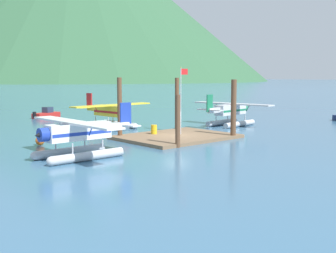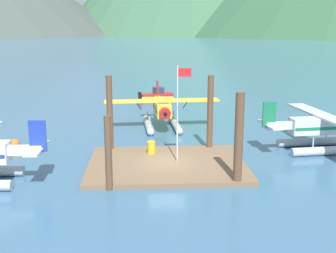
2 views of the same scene
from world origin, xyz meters
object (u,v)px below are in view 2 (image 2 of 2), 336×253
Objects in this scene: flagpole at (179,103)px; seaplane_silver_stbd_fwd at (321,130)px; fuel_drum at (151,147)px; mooring_buoy at (15,144)px; seaplane_yellow_bow_centre at (162,111)px; boat_red_open_north at (157,95)px.

seaplane_silver_stbd_fwd is (11.00, 3.07, -2.71)m from flagpole.
mooring_buoy is at bearing 165.28° from fuel_drum.
seaplane_yellow_bow_centre is 1.00× the size of seaplane_silver_stbd_fwd.
seaplane_silver_stbd_fwd is at bearing -4.02° from mooring_buoy.
boat_red_open_north is (11.65, 22.42, 0.10)m from mooring_buoy.
boat_red_open_north is at bearing 115.79° from seaplane_silver_stbd_fwd.
flagpole is at bearing -47.03° from fuel_drum.
fuel_drum is (-1.83, 1.96, -3.54)m from flagpole.
seaplane_yellow_bow_centre reaches higher than mooring_buoy.
flagpole is at bearing -86.35° from seaplane_yellow_bow_centre.
fuel_drum is at bearing 132.97° from flagpole.
mooring_buoy is at bearing -151.68° from seaplane_yellow_bow_centre.
boat_red_open_north is (-11.62, 24.06, -1.09)m from seaplane_silver_stbd_fwd.
flagpole reaches higher than mooring_buoy.
mooring_buoy is 0.07× the size of seaplane_silver_stbd_fwd.
seaplane_yellow_bow_centre is 16.22m from boat_red_open_north.
fuel_drum is 9.09m from seaplane_yellow_bow_centre.
seaplane_silver_stbd_fwd is 2.25× the size of boat_red_open_north.
fuel_drum is 25.20m from boat_red_open_north.
seaplane_yellow_bow_centre is (11.57, 6.24, 1.19)m from mooring_buoy.
mooring_buoy is 13.20m from seaplane_yellow_bow_centre.
seaplane_yellow_bow_centre reaches higher than boat_red_open_north.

